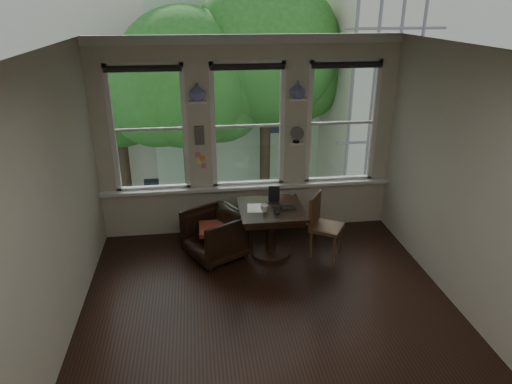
{
  "coord_description": "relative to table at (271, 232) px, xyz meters",
  "views": [
    {
      "loc": [
        -0.77,
        -4.39,
        3.43
      ],
      "look_at": [
        -0.06,
        0.9,
        1.18
      ],
      "focal_mm": 32.0,
      "sensor_mm": 36.0,
      "label": 1
    }
  ],
  "objects": [
    {
      "name": "ground",
      "position": [
        -0.22,
        -1.33,
        -0.38
      ],
      "size": [
        4.5,
        4.5,
        0.0
      ],
      "primitive_type": "plane",
      "color": "black",
      "rests_on": "ground"
    },
    {
      "name": "ceiling",
      "position": [
        -0.22,
        -1.33,
        2.62
      ],
      "size": [
        4.5,
        4.5,
        0.0
      ],
      "primitive_type": "plane",
      "rotation": [
        3.14,
        0.0,
        0.0
      ],
      "color": "silver",
      "rests_on": "ground"
    },
    {
      "name": "wall_back",
      "position": [
        -0.22,
        0.92,
        1.12
      ],
      "size": [
        4.5,
        0.0,
        4.5
      ],
      "primitive_type": "plane",
      "rotation": [
        1.57,
        0.0,
        0.0
      ],
      "color": "beige",
      "rests_on": "ground"
    },
    {
      "name": "wall_front",
      "position": [
        -0.22,
        -3.58,
        1.12
      ],
      "size": [
        4.5,
        0.0,
        4.5
      ],
      "primitive_type": "plane",
      "rotation": [
        -1.57,
        0.0,
        0.0
      ],
      "color": "beige",
      "rests_on": "ground"
    },
    {
      "name": "wall_left",
      "position": [
        -2.47,
        -1.33,
        1.12
      ],
      "size": [
        0.0,
        4.5,
        4.5
      ],
      "primitive_type": "plane",
      "rotation": [
        1.57,
        0.0,
        1.57
      ],
      "color": "beige",
      "rests_on": "ground"
    },
    {
      "name": "wall_right",
      "position": [
        2.03,
        -1.33,
        1.12
      ],
      "size": [
        0.0,
        4.5,
        4.5
      ],
      "primitive_type": "plane",
      "rotation": [
        1.57,
        0.0,
        -1.57
      ],
      "color": "beige",
      "rests_on": "ground"
    },
    {
      "name": "window_left",
      "position": [
        -1.67,
        0.92,
        1.32
      ],
      "size": [
        1.1,
        0.12,
        1.9
      ],
      "primitive_type": null,
      "color": "white",
      "rests_on": "ground"
    },
    {
      "name": "window_center",
      "position": [
        -0.22,
        0.92,
        1.32
      ],
      "size": [
        1.1,
        0.12,
        1.9
      ],
      "primitive_type": null,
      "color": "white",
      "rests_on": "ground"
    },
    {
      "name": "window_right",
      "position": [
        1.23,
        0.92,
        1.32
      ],
      "size": [
        1.1,
        0.12,
        1.9
      ],
      "primitive_type": null,
      "color": "white",
      "rests_on": "ground"
    },
    {
      "name": "shelf_left",
      "position": [
        -0.94,
        0.82,
        1.73
      ],
      "size": [
        0.26,
        0.16,
        0.03
      ],
      "primitive_type": "cube",
      "color": "white",
      "rests_on": "ground"
    },
    {
      "name": "shelf_right",
      "position": [
        0.51,
        0.82,
        1.73
      ],
      "size": [
        0.26,
        0.16,
        0.03
      ],
      "primitive_type": "cube",
      "color": "white",
      "rests_on": "ground"
    },
    {
      "name": "intercom",
      "position": [
        -0.94,
        0.85,
        1.23
      ],
      "size": [
        0.14,
        0.06,
        0.28
      ],
      "primitive_type": "cube",
      "color": "#59544F",
      "rests_on": "ground"
    },
    {
      "name": "sticky_notes",
      "position": [
        -0.94,
        0.86,
        0.88
      ],
      "size": [
        0.16,
        0.01,
        0.24
      ],
      "primitive_type": null,
      "color": "pink",
      "rests_on": "ground"
    },
    {
      "name": "desk_fan",
      "position": [
        0.51,
        0.8,
        1.16
      ],
      "size": [
        0.2,
        0.2,
        0.24
      ],
      "primitive_type": null,
      "color": "#59544F",
      "rests_on": "ground"
    },
    {
      "name": "vase_left",
      "position": [
        -0.94,
        0.82,
        1.86
      ],
      "size": [
        0.24,
        0.24,
        0.25
      ],
      "primitive_type": "imported",
      "color": "silver",
      "rests_on": "shelf_left"
    },
    {
      "name": "vase_right",
      "position": [
        0.51,
        0.82,
        1.86
      ],
      "size": [
        0.24,
        0.24,
        0.25
      ],
      "primitive_type": "imported",
      "color": "silver",
      "rests_on": "shelf_right"
    },
    {
      "name": "table",
      "position": [
        0.0,
        0.0,
        0.0
      ],
      "size": [
        0.9,
        0.9,
        0.75
      ],
      "primitive_type": null,
      "color": "black",
      "rests_on": "ground"
    },
    {
      "name": "armchair_left",
      "position": [
        -0.79,
        0.06,
        -0.02
      ],
      "size": [
        1.04,
        1.03,
        0.7
      ],
      "primitive_type": "imported",
      "rotation": [
        0.0,
        0.0,
        -1.06
      ],
      "color": "black",
      "rests_on": "ground"
    },
    {
      "name": "cushion_red",
      "position": [
        -0.79,
        0.06,
        0.08
      ],
      "size": [
        0.45,
        0.45,
        0.06
      ],
      "primitive_type": "cube",
      "color": "maroon",
      "rests_on": "armchair_left"
    },
    {
      "name": "side_chair_right",
      "position": [
        0.78,
        -0.12,
        0.09
      ],
      "size": [
        0.58,
        0.58,
        0.92
      ],
      "primitive_type": null,
      "rotation": [
        0.0,
        0.0,
        1.0
      ],
      "color": "#422717",
      "rests_on": "ground"
    },
    {
      "name": "laptop",
      "position": [
        0.18,
        -0.09,
        0.39
      ],
      "size": [
        0.34,
        0.24,
        0.03
      ],
      "primitive_type": "imported",
      "rotation": [
        0.0,
        0.0,
        -0.11
      ],
      "color": "black",
      "rests_on": "table"
    },
    {
      "name": "mug",
      "position": [
        -0.12,
        -0.11,
        0.43
      ],
      "size": [
        0.13,
        0.13,
        0.1
      ],
      "primitive_type": "imported",
      "rotation": [
        0.0,
        0.0,
        -0.17
      ],
      "color": "white",
      "rests_on": "table"
    },
    {
      "name": "drinking_glass",
      "position": [
        0.05,
        -0.2,
        0.43
      ],
      "size": [
        0.13,
        0.13,
        0.1
      ],
      "primitive_type": "imported",
      "rotation": [
        0.0,
        0.0,
        0.01
      ],
      "color": "white",
      "rests_on": "table"
    },
    {
      "name": "tablet",
      "position": [
        0.08,
        0.24,
        0.48
      ],
      "size": [
        0.17,
        0.1,
        0.22
      ],
      "primitive_type": "cube",
      "rotation": [
        -0.26,
        0.0,
        -0.18
      ],
      "color": "black",
      "rests_on": "table"
    },
    {
      "name": "papers",
      "position": [
        -0.22,
        0.02,
        0.38
      ],
      "size": [
        0.25,
        0.32,
        0.0
      ],
      "primitive_type": "cube",
      "rotation": [
        0.0,
        0.0,
        -0.11
      ],
      "color": "silver",
      "rests_on": "table"
    }
  ]
}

